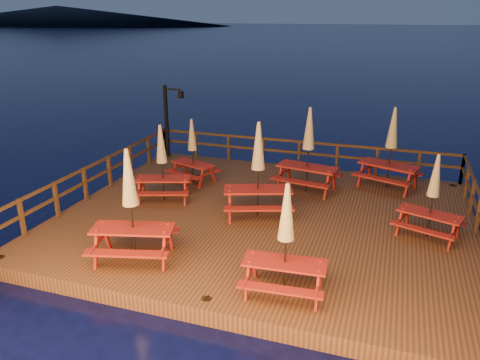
{
  "coord_description": "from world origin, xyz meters",
  "views": [
    {
      "loc": [
        3.42,
        -12.48,
        6.19
      ],
      "look_at": [
        -1.0,
        0.6,
        1.21
      ],
      "focal_mm": 35.0,
      "sensor_mm": 36.0,
      "label": 1
    }
  ],
  "objects_px": {
    "lamp_post": "(170,115)",
    "picnic_table_0": "(192,150)",
    "picnic_table_1": "(308,148)",
    "picnic_table_2": "(433,195)"
  },
  "relations": [
    {
      "from": "picnic_table_2",
      "to": "picnic_table_1",
      "type": "bearing_deg",
      "value": 166.68
    },
    {
      "from": "picnic_table_1",
      "to": "lamp_post",
      "type": "bearing_deg",
      "value": 171.4
    },
    {
      "from": "lamp_post",
      "to": "picnic_table_0",
      "type": "bearing_deg",
      "value": -49.61
    },
    {
      "from": "lamp_post",
      "to": "picnic_table_0",
      "type": "xyz_separation_m",
      "value": [
        2.11,
        -2.48,
        -0.61
      ]
    },
    {
      "from": "lamp_post",
      "to": "picnic_table_1",
      "type": "height_order",
      "value": "lamp_post"
    },
    {
      "from": "picnic_table_0",
      "to": "picnic_table_1",
      "type": "xyz_separation_m",
      "value": [
        4.05,
        0.42,
        0.31
      ]
    },
    {
      "from": "picnic_table_1",
      "to": "picnic_table_2",
      "type": "xyz_separation_m",
      "value": [
        3.81,
        -2.46,
        -0.27
      ]
    },
    {
      "from": "lamp_post",
      "to": "picnic_table_0",
      "type": "height_order",
      "value": "lamp_post"
    },
    {
      "from": "lamp_post",
      "to": "picnic_table_1",
      "type": "distance_m",
      "value": 6.5
    },
    {
      "from": "lamp_post",
      "to": "picnic_table_1",
      "type": "relative_size",
      "value": 1.04
    }
  ]
}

